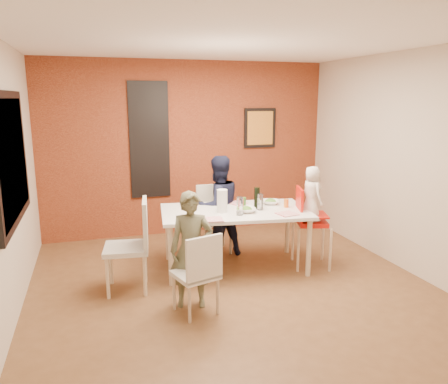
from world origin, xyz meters
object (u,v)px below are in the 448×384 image
object	(u,v)px
high_chair	(308,220)
chair_near	(199,270)
chair_left	(134,240)
child_far	(218,206)
chair_far	(213,214)
dining_table	(235,215)
toddler	(312,194)
child_near	(191,250)
paper_towel_roll	(222,201)
wine_bottle	(257,198)

from	to	relation	value
high_chair	chair_near	bearing A→B (deg)	134.06
chair_left	child_far	bearing A→B (deg)	131.07
chair_far	dining_table	bearing A→B (deg)	-83.75
chair_far	toddler	world-z (taller)	toddler
toddler	child_far	bearing A→B (deg)	47.12
child_near	paper_towel_roll	distance (m)	1.03
dining_table	child_far	xyz separation A→B (m)	(-0.08, 0.49, 0.00)
child_near	wine_bottle	distance (m)	1.38
chair_left	high_chair	world-z (taller)	chair_left
chair_near	toddler	distance (m)	1.94
chair_near	chair_far	bearing A→B (deg)	-126.26
child_far	toddler	size ratio (longest dim) A/B	1.99
chair_near	high_chair	xyz separation A→B (m)	(1.64, 0.87, 0.15)
chair_left	child_near	xyz separation A→B (m)	(0.52, -0.57, 0.03)
chair_far	child_near	bearing A→B (deg)	-112.82
chair_far	child_far	world-z (taller)	child_far
chair_left	child_near	world-z (taller)	child_near
chair_left	paper_towel_roll	xyz separation A→B (m)	(1.09, 0.24, 0.32)
child_near	chair_left	bearing A→B (deg)	147.37
child_near	chair_near	bearing A→B (deg)	-69.96
chair_near	toddler	world-z (taller)	toddler
chair_left	paper_towel_roll	bearing A→B (deg)	110.01
paper_towel_roll	wine_bottle	bearing A→B (deg)	6.69
chair_near	chair_left	xyz separation A→B (m)	(-0.54, 0.80, 0.11)
chair_near	child_near	size ratio (longest dim) A/B	0.70
chair_far	wine_bottle	size ratio (longest dim) A/B	3.41
chair_far	paper_towel_roll	distance (m)	0.89
chair_near	toddler	xyz separation A→B (m)	(1.67, 0.86, 0.48)
child_near	dining_table	bearing A→B (deg)	63.46
high_chair	dining_table	bearing A→B (deg)	92.42
chair_near	high_chair	bearing A→B (deg)	-168.49
dining_table	high_chair	distance (m)	0.94
chair_far	child_near	world-z (taller)	child_near
high_chair	child_near	distance (m)	1.79
wine_bottle	dining_table	bearing A→B (deg)	179.30
chair_near	paper_towel_roll	size ratio (longest dim) A/B	2.98
chair_near	chair_far	size ratio (longest dim) A/B	0.91
chair_near	paper_towel_roll	bearing A→B (deg)	-134.47
chair_near	paper_towel_roll	xyz separation A→B (m)	(0.55, 1.04, 0.43)
high_chair	child_near	xyz separation A→B (m)	(-1.67, -0.64, -0.01)
chair_left	child_far	size ratio (longest dim) A/B	0.75
toddler	dining_table	bearing A→B (deg)	68.69
dining_table	toddler	size ratio (longest dim) A/B	2.78
wine_bottle	paper_towel_roll	bearing A→B (deg)	-173.31
dining_table	chair_near	distance (m)	1.34
high_chair	toddler	xyz separation A→B (m)	(0.03, -0.01, 0.34)
dining_table	paper_towel_roll	distance (m)	0.29
chair_far	chair_near	bearing A→B (deg)	-109.55
toddler	paper_towel_roll	xyz separation A→B (m)	(-1.12, 0.18, -0.05)
child_far	wine_bottle	size ratio (longest dim) A/B	5.08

